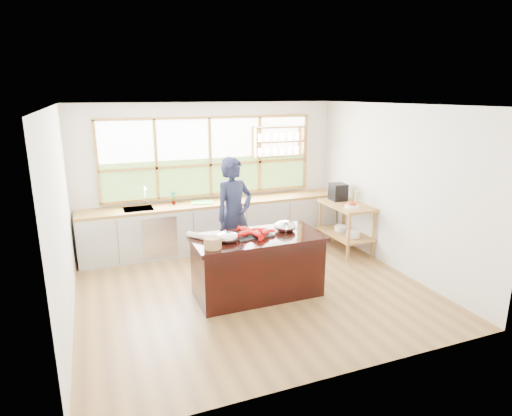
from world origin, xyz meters
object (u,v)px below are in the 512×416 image
island (257,265)px  cook (234,216)px  espresso_machine (338,192)px  wicker_basket (213,243)px

island → cook: size_ratio=0.97×
espresso_machine → wicker_basket: (-2.91, -1.65, -0.08)m
island → espresso_machine: (2.19, 1.41, 0.60)m
cook → espresso_machine: (2.22, 0.47, 0.11)m
island → cook: cook is taller
island → cook: bearing=92.0°
island → wicker_basket: (-0.72, -0.24, 0.52)m
island → cook: (-0.03, 0.94, 0.50)m
island → espresso_machine: 2.67m
cook → espresso_machine: size_ratio=5.99×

